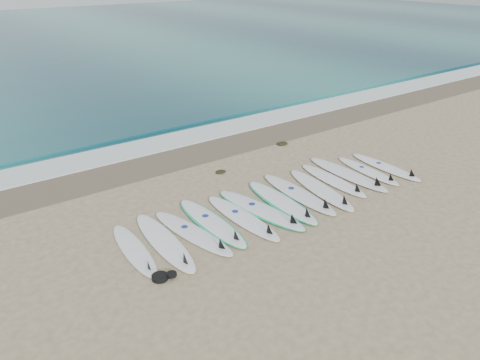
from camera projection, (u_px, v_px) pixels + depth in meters
ground at (279, 202)px, 11.82m from camera, size 120.00×120.00×0.00m
ocean at (3, 41)px, 35.65m from camera, size 120.00×55.00×0.03m
wet_sand_band at (195, 153)px, 14.83m from camera, size 120.00×1.80×0.01m
foam_band at (174, 140)px, 15.85m from camera, size 120.00×1.40×0.04m
wave_crest at (154, 128)px, 16.93m from camera, size 120.00×1.00×0.10m
surfboard_0 at (135, 251)px, 9.74m from camera, size 0.66×2.35×0.30m
surfboard_1 at (165, 242)px, 10.00m from camera, size 0.74×2.81×0.36m
surfboard_2 at (194, 233)px, 10.34m from camera, size 0.94×2.69×0.34m
surfboard_3 at (212, 223)px, 10.78m from camera, size 0.68×2.73×0.35m
surfboard_4 at (244, 218)px, 10.96m from camera, size 0.61×2.69×0.34m
surfboard_5 at (261, 210)px, 11.33m from camera, size 1.08×2.89×0.36m
surfboard_6 at (282, 202)px, 11.71m from camera, size 0.85×2.80×0.35m
surfboard_7 at (300, 194)px, 12.07m from camera, size 0.72×2.85×0.36m
surfboard_8 at (322, 190)px, 12.31m from camera, size 1.04×2.83×0.35m
surfboard_9 at (334, 181)px, 12.84m from camera, size 0.70×2.56×0.32m
surfboard_10 at (349, 174)px, 13.20m from camera, size 0.64×2.90×0.37m
surfboard_11 at (369, 171)px, 13.43m from camera, size 0.68×2.38×0.30m
surfboard_12 at (387, 167)px, 13.68m from camera, size 0.58×2.50×0.32m
seaweed_near at (221, 172)px, 13.45m from camera, size 0.32×0.25×0.06m
seaweed_far at (282, 143)px, 15.52m from camera, size 0.39×0.31×0.08m
leash_coil at (163, 277)px, 8.94m from camera, size 0.46×0.36×0.11m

